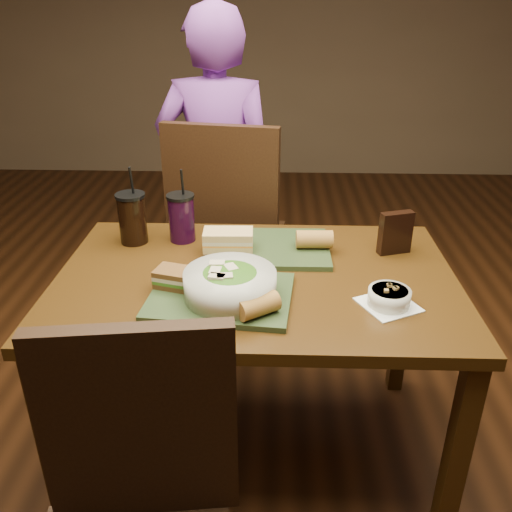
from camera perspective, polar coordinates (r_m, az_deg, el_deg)
The scene contains 15 objects.
ground at distance 2.22m, azimuth -0.00°, elevation -19.33°, with size 6.00×6.00×0.00m, color #381C0B.
dining_table at distance 1.81m, azimuth -0.00°, elevation -4.56°, with size 1.30×0.85×0.75m.
chair_far at distance 2.44m, azimuth -3.30°, elevation 2.84°, with size 0.56×0.56×1.11m.
diner at distance 2.58m, azimuth -4.06°, elevation 7.96°, with size 0.57×0.37×1.56m, color #71338E.
tray_near at distance 1.63m, azimuth -3.72°, elevation -4.25°, with size 0.42×0.32×0.02m, color #2B3C1F.
tray_far at distance 1.93m, azimuth 1.45°, elevation 0.85°, with size 0.42×0.32×0.02m, color #2B3C1F.
salad_bowl at distance 1.59m, azimuth -2.76°, elevation -2.80°, with size 0.27×0.27×0.09m.
soup_bowl at distance 1.64m, azimuth 13.84°, elevation -4.22°, with size 0.20×0.20×0.06m.
sandwich_near at distance 1.67m, azimuth -8.47°, elevation -2.28°, with size 0.14×0.11×0.06m.
sandwich_far at distance 1.89m, azimuth -2.94°, elevation 1.71°, with size 0.17×0.10×0.07m.
baguette_near at distance 1.51m, azimuth 0.24°, elevation -5.25°, with size 0.06×0.06×0.12m, color #AD7533.
baguette_far at distance 1.91m, azimuth 6.16°, elevation 1.76°, with size 0.06×0.06×0.13m, color #AD7533.
cup_cola at distance 2.01m, azimuth -12.89°, elevation 3.93°, with size 0.11×0.11×0.29m.
cup_berry at distance 2.00m, azimuth -7.84°, elevation 4.05°, with size 0.10×0.10×0.27m.
chip_bag at distance 1.95m, azimuth 14.46°, elevation 2.38°, with size 0.12×0.04×0.15m, color black.
Camera 1 is at (0.05, -1.55, 1.59)m, focal length 38.00 mm.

